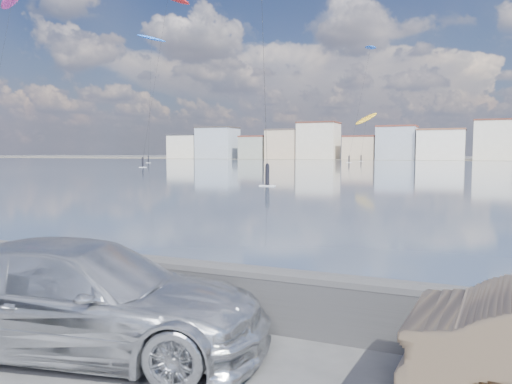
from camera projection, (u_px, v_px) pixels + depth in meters
ground at (66, 377)px, 6.60m from camera, size 700.00×700.00×0.00m
bay_water at (444, 168)px, 90.19m from camera, size 500.00×177.00×0.00m
far_shore_strip at (460, 160)px, 189.31m from camera, size 500.00×60.00×0.00m
seawall at (177, 285)px, 9.02m from camera, size 400.00×0.36×1.08m
far_buildings at (463, 143)px, 175.51m from camera, size 240.79×13.26×14.60m
car_silver at (84, 297)px, 7.44m from camera, size 5.99×3.48×1.63m
kitesurfer_0 at (366, 119)px, 162.43m from camera, size 7.68×14.62×16.41m
kitesurfer_2 at (12, 0)px, 90.19m from camera, size 8.21×8.51×33.15m
kitesurfer_3 at (370, 49)px, 144.42m from camera, size 6.17×19.06×34.51m
kitesurfer_9 at (151, 40)px, 138.02m from camera, size 7.95×11.96×35.54m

